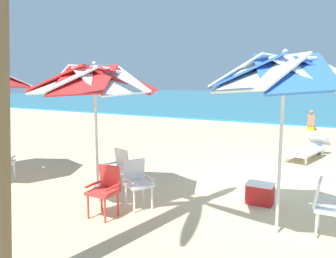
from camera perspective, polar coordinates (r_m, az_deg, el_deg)
ground_plane at (r=8.15m, az=17.51°, el=-8.66°), size 80.00×80.00×0.00m
sea at (r=35.70m, az=25.95°, el=3.99°), size 80.00×36.00×0.10m
surf_foam at (r=17.52m, az=23.41°, el=0.13°), size 80.00×0.70×0.01m
beach_umbrella_0 at (r=5.25m, az=18.56°, el=8.39°), size 2.32×2.32×2.75m
plastic_chair_0 at (r=5.72m, az=24.62°, el=-11.23°), size 0.47×0.44×0.87m
beach_umbrella_1 at (r=6.46m, az=-11.96°, el=7.76°), size 2.40×2.40×2.64m
plastic_chair_1 at (r=7.32m, az=-8.41°, el=-6.27°), size 0.56×0.58×0.87m
plastic_chair_2 at (r=6.38m, az=-5.12°, el=-8.44°), size 0.62×0.61×0.87m
plastic_chair_3 at (r=6.05m, az=-10.28°, el=-9.49°), size 0.44×0.47×0.87m
plastic_chair_5 at (r=8.60m, az=-25.64°, el=-4.80°), size 0.62×0.63×0.87m
sun_lounger_1 at (r=10.92m, az=22.08°, el=-3.04°), size 1.12×2.23×0.62m
cooler_box at (r=6.81m, az=14.89°, el=-10.19°), size 0.50×0.34×0.40m
beach_ball at (r=11.70m, az=23.53°, el=-3.03°), size 0.30×0.30×0.30m
beachgoer_seated at (r=16.84m, az=22.52°, el=0.85°), size 0.30×0.93×0.92m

